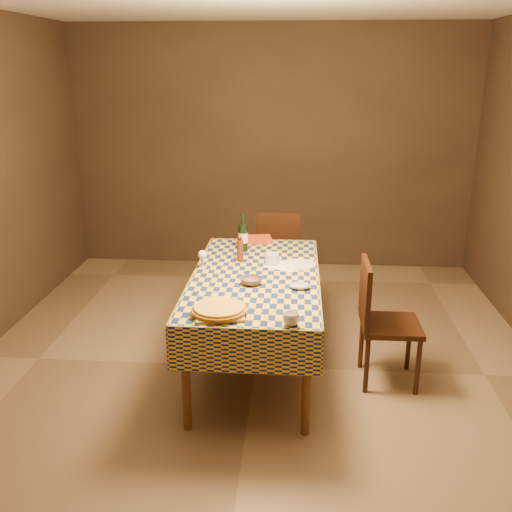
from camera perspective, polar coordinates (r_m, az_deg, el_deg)
name	(u,v)px	position (r m, az deg, el deg)	size (l,w,h in m)	color
room	(255,198)	(4.07, -0.05, 5.80)	(5.00, 5.10, 2.70)	brown
dining_table	(256,284)	(4.26, -0.05, -2.85)	(0.94, 1.84, 0.77)	brown
cutting_board	(219,313)	(3.58, -3.68, -5.67)	(0.30, 0.30, 0.02)	#A1814B
pizza	(219,309)	(3.57, -3.69, -5.28)	(0.41, 0.41, 0.04)	#975F19
pepper_mill	(240,249)	(4.49, -1.60, 0.68)	(0.07, 0.07, 0.21)	#501F12
bowl	(251,281)	(4.04, -0.48, -2.51)	(0.16, 0.16, 0.05)	#654B55
wine_glass	(202,255)	(4.36, -5.37, 0.05)	(0.07, 0.07, 0.14)	silver
wine_bottle	(243,237)	(4.75, -1.30, 1.93)	(0.09, 0.09, 0.32)	black
deli_tub	(272,259)	(4.43, 1.58, -0.32)	(0.11, 0.11, 0.09)	silver
takeout_container	(259,239)	(5.01, 0.30, 1.68)	(0.21, 0.14, 0.05)	#BA3518
white_plate	(299,265)	(4.44, 4.35, -0.87)	(0.25, 0.25, 0.01)	white
tumbler	(291,319)	(3.42, 3.51, -6.32)	(0.10, 0.10, 0.08)	silver
flour_patch	(283,266)	(4.42, 2.67, -1.00)	(0.25, 0.19, 0.00)	white
flour_bag	(300,286)	(3.98, 4.40, -2.97)	(0.15, 0.11, 0.04)	#A4AAD2
chair_far	(278,250)	(5.60, 2.22, 0.57)	(0.42, 0.43, 0.93)	black
chair_right	(380,316)	(4.24, 12.28, -5.88)	(0.43, 0.42, 0.93)	black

